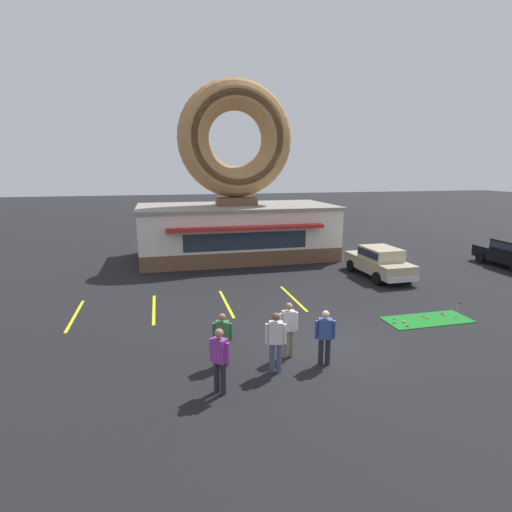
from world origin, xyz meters
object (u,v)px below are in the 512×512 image
(golf_ball, at_px, (404,321))
(car_champagne, at_px, (379,261))
(pedestrian_leather_jacket_man, at_px, (288,327))
(pedestrian_clipboard_woman, at_px, (222,337))
(pedestrian_blue_sweater_man, at_px, (219,358))
(pedestrian_beanie_man, at_px, (325,335))
(pedestrian_hooded_kid, at_px, (276,339))
(putting_flag_pin, at_px, (459,305))
(trash_bin, at_px, (334,253))

(golf_ball, bearing_deg, car_champagne, 67.82)
(pedestrian_leather_jacket_man, bearing_deg, pedestrian_clipboard_woman, -177.83)
(car_champagne, xyz_separation_m, pedestrian_leather_jacket_man, (-7.55, -7.65, 0.09))
(car_champagne, relative_size, pedestrian_leather_jacket_man, 2.66)
(pedestrian_blue_sweater_man, distance_m, pedestrian_beanie_man, 3.29)
(car_champagne, bearing_deg, pedestrian_clipboard_woman, -141.09)
(pedestrian_blue_sweater_man, height_order, pedestrian_hooded_kid, pedestrian_hooded_kid)
(pedestrian_hooded_kid, relative_size, pedestrian_clipboard_woman, 1.10)
(pedestrian_leather_jacket_man, bearing_deg, golf_ball, 17.61)
(car_champagne, xyz_separation_m, pedestrian_beanie_man, (-6.69, -8.38, 0.05))
(golf_ball, height_order, putting_flag_pin, putting_flag_pin)
(golf_ball, relative_size, car_champagne, 0.01)
(pedestrian_hooded_kid, xyz_separation_m, pedestrian_leather_jacket_man, (0.64, 0.81, -0.02))
(pedestrian_leather_jacket_man, height_order, pedestrian_beanie_man, pedestrian_leather_jacket_man)
(golf_ball, bearing_deg, trash_bin, 80.00)
(putting_flag_pin, height_order, pedestrian_beanie_man, pedestrian_beanie_man)
(putting_flag_pin, relative_size, pedestrian_clipboard_woman, 0.35)
(car_champagne, distance_m, pedestrian_leather_jacket_man, 10.75)
(pedestrian_clipboard_woman, bearing_deg, pedestrian_beanie_man, -12.69)
(golf_ball, bearing_deg, pedestrian_leather_jacket_man, -162.39)
(pedestrian_leather_jacket_man, distance_m, pedestrian_clipboard_woman, 2.02)
(pedestrian_hooded_kid, bearing_deg, putting_flag_pin, 17.11)
(car_champagne, relative_size, trash_bin, 4.70)
(golf_ball, relative_size, putting_flag_pin, 0.08)
(pedestrian_hooded_kid, bearing_deg, trash_bin, 59.09)
(golf_ball, distance_m, trash_bin, 10.30)
(pedestrian_beanie_man, bearing_deg, putting_flag_pin, 20.07)
(pedestrian_beanie_man, bearing_deg, pedestrian_clipboard_woman, 167.31)
(trash_bin, bearing_deg, golf_ball, -100.00)
(pedestrian_blue_sweater_man, distance_m, pedestrian_clipboard_woman, 1.48)
(pedestrian_beanie_man, bearing_deg, pedestrian_hooded_kid, -176.90)
(pedestrian_hooded_kid, relative_size, pedestrian_beanie_man, 1.06)
(pedestrian_blue_sweater_man, bearing_deg, pedestrian_beanie_man, 14.04)
(putting_flag_pin, distance_m, pedestrian_hooded_kid, 8.53)
(golf_ball, relative_size, pedestrian_clipboard_woman, 0.03)
(pedestrian_blue_sweater_man, xyz_separation_m, trash_bin, (9.20, 13.27, -0.48))
(golf_ball, bearing_deg, pedestrian_hooded_kid, -157.07)
(car_champagne, distance_m, pedestrian_hooded_kid, 11.78)
(pedestrian_leather_jacket_man, bearing_deg, pedestrian_hooded_kid, -128.28)
(putting_flag_pin, relative_size, pedestrian_blue_sweater_man, 0.31)
(pedestrian_hooded_kid, distance_m, pedestrian_leather_jacket_man, 1.03)
(pedestrian_hooded_kid, distance_m, trash_bin, 14.64)
(pedestrian_blue_sweater_man, bearing_deg, putting_flag_pin, 18.15)
(car_champagne, distance_m, pedestrian_blue_sweater_man, 13.48)
(pedestrian_hooded_kid, height_order, pedestrian_leather_jacket_man, pedestrian_hooded_kid)
(pedestrian_blue_sweater_man, bearing_deg, pedestrian_hooded_kid, 23.03)
(pedestrian_leather_jacket_man, relative_size, trash_bin, 1.77)
(pedestrian_leather_jacket_man, bearing_deg, pedestrian_beanie_man, -39.95)
(pedestrian_hooded_kid, relative_size, trash_bin, 1.80)
(pedestrian_hooded_kid, bearing_deg, pedestrian_clipboard_woman, 152.11)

